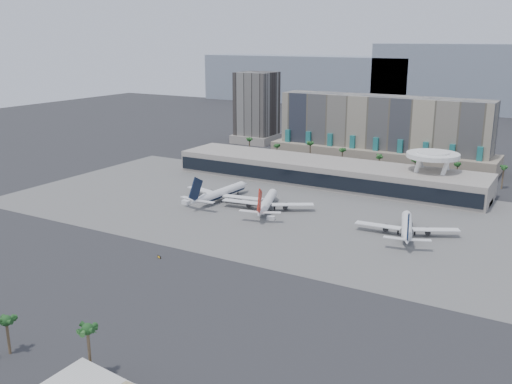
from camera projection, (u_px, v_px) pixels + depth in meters
The scene contains 16 objects.
ground at pixel (210, 244), 218.56m from camera, with size 900.00×900.00×0.00m, color #232326.
apron_pad at pixel (278, 208), 264.46m from camera, with size 260.00×130.00×0.06m, color #5B5B59.
mountain_ridge at pixel (490, 84), 589.52m from camera, with size 680.00×60.00×70.00m.
hotel at pixel (382, 137), 354.88m from camera, with size 140.00×30.00×42.00m.
office_tower at pixel (257, 112), 425.42m from camera, with size 30.00×30.00×52.00m.
terminal at pixel (325, 171), 308.53m from camera, with size 170.00×32.50×14.50m.
saucer_structure at pixel (433, 158), 283.92m from camera, with size 26.00×26.00×21.89m.
palm_row at pixel (360, 154), 333.44m from camera, with size 157.80×2.80×13.10m.
airliner_left at pixel (221, 193), 275.91m from camera, with size 44.54×45.95×15.86m.
airliner_centre at pixel (267, 202), 260.67m from camera, with size 41.12×42.51×15.26m.
airliner_right at pixel (407, 227), 227.68m from camera, with size 40.05×41.51×14.69m.
service_vehicle_a at pixel (186, 202), 270.35m from camera, with size 4.16×2.03×2.03m, color silver.
service_vehicle_b at pixel (271, 218), 247.59m from camera, with size 3.37×1.93×1.73m, color silver.
taxiway_sign at pixel (159, 257), 204.98m from camera, with size 2.00×0.95×0.92m.
near_palm_a at pixel (7, 326), 141.28m from camera, with size 6.00×6.00×10.55m.
near_palm_b at pixel (88, 335), 129.77m from camera, with size 6.00×6.00×14.24m.
Camera 1 is at (118.23, -169.05, 76.97)m, focal length 40.00 mm.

